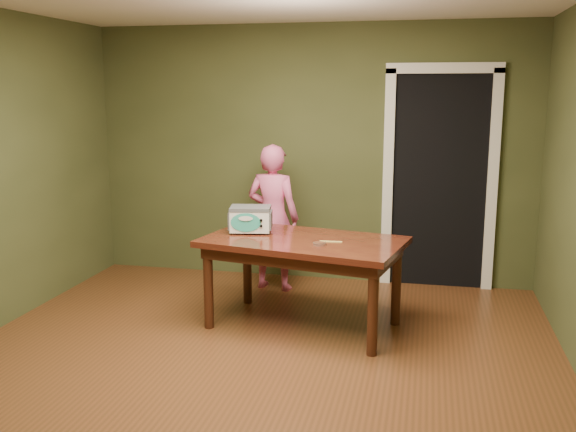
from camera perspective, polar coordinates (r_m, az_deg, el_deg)
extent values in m
plane|color=brown|center=(4.56, -4.02, -14.20)|extent=(5.00, 5.00, 0.00)
cube|color=#484F2A|center=(6.58, 1.96, 5.51)|extent=(4.50, 0.02, 2.60)
cube|color=black|center=(6.80, 13.26, 3.29)|extent=(0.90, 0.60, 2.10)
cube|color=black|center=(6.49, 13.29, 2.92)|extent=(0.90, 0.02, 2.10)
cube|color=white|center=(6.49, 8.87, 3.08)|extent=(0.10, 0.06, 2.20)
cube|color=white|center=(6.51, 17.70, 2.70)|extent=(0.10, 0.06, 2.20)
cube|color=white|center=(6.42, 13.75, 12.66)|extent=(1.10, 0.06, 0.10)
cube|color=#39120D|center=(5.25, 1.36, -2.32)|extent=(1.75, 1.20, 0.05)
cube|color=#36190D|center=(5.27, 1.36, -3.11)|extent=(1.60, 1.06, 0.10)
cylinder|color=#36190D|center=(5.35, -7.09, -6.31)|extent=(0.08, 0.08, 0.70)
cylinder|color=#36190D|center=(5.94, -3.64, -4.47)|extent=(0.08, 0.08, 0.70)
cylinder|color=#36190D|center=(4.82, 7.54, -8.32)|extent=(0.08, 0.08, 0.70)
cylinder|color=#36190D|center=(5.46, 9.61, -6.02)|extent=(0.08, 0.08, 0.70)
cylinder|color=#4C4F54|center=(5.43, -4.88, -1.56)|extent=(0.02, 0.02, 0.01)
cylinder|color=#4C4F54|center=(5.60, -4.65, -1.15)|extent=(0.02, 0.02, 0.01)
cylinder|color=#4C4F54|center=(5.40, -1.97, -1.59)|extent=(0.02, 0.02, 0.01)
cylinder|color=#4C4F54|center=(5.58, -1.84, -1.18)|extent=(0.02, 0.02, 0.01)
cube|color=silver|center=(5.48, -3.35, -0.33)|extent=(0.37, 0.29, 0.19)
cube|color=#4C4F54|center=(5.46, -3.36, 0.70)|extent=(0.38, 0.30, 0.03)
cube|color=#4C4F54|center=(5.50, -5.16, -0.31)|extent=(0.05, 0.21, 0.15)
cube|color=#4C4F54|center=(5.46, -1.53, -0.34)|extent=(0.05, 0.21, 0.15)
ellipsoid|color=teal|center=(5.36, -3.78, -0.59)|extent=(0.25, 0.05, 0.16)
cylinder|color=black|center=(5.34, -2.41, -0.39)|extent=(0.02, 0.02, 0.02)
cylinder|color=black|center=(5.35, -2.41, -0.89)|extent=(0.02, 0.01, 0.02)
cylinder|color=silver|center=(5.04, 2.82, -2.48)|extent=(0.10, 0.10, 0.02)
cylinder|color=#502D1A|center=(5.04, 2.83, -2.41)|extent=(0.09, 0.09, 0.01)
cube|color=#D9C15E|center=(5.15, 3.83, -2.29)|extent=(0.18, 0.04, 0.01)
imported|color=#E25D91|center=(6.27, -1.33, -0.14)|extent=(0.57, 0.42, 1.44)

